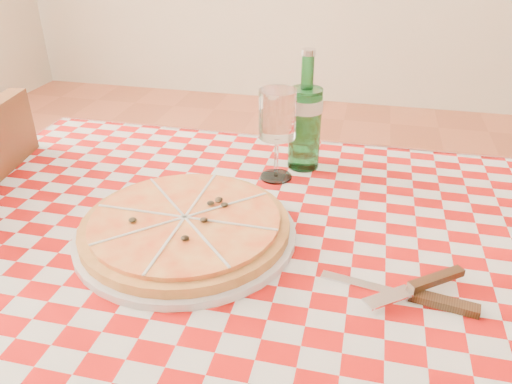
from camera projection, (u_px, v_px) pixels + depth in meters
The scene contains 6 objects.
dining_table at pixel (259, 287), 0.89m from camera, with size 1.20×0.80×0.75m.
tablecloth at pixel (259, 243), 0.84m from camera, with size 1.30×0.90×0.01m, color #9D0C09.
pizza_plate at pixel (185, 225), 0.84m from camera, with size 0.37×0.37×0.05m, color #C58F41, non-canonical shape.
water_bottle at pixel (306, 111), 1.03m from camera, with size 0.07×0.07×0.25m, color #196429, non-canonical shape.
wine_glass at pixel (277, 136), 1.00m from camera, with size 0.07×0.07×0.19m, color white, non-canonical shape.
cutlery at pixel (410, 291), 0.71m from camera, with size 0.24×0.20×0.03m, color silver, non-canonical shape.
Camera 1 is at (0.15, -0.68, 1.24)m, focal length 35.00 mm.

